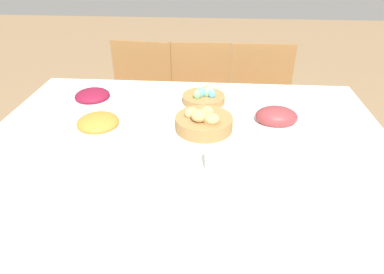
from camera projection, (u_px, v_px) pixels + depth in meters
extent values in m
plane|color=#937551|center=(188.00, 259.00, 1.83)|extent=(12.00, 12.00, 0.00)
cube|color=silver|center=(188.00, 204.00, 1.63)|extent=(1.68, 1.16, 0.78)
cylinder|color=olive|center=(102.00, 152.00, 2.33)|extent=(0.03, 0.03, 0.43)
cylinder|color=olive|center=(158.00, 158.00, 2.27)|extent=(0.03, 0.03, 0.43)
cylinder|color=olive|center=(122.00, 125.00, 2.65)|extent=(0.03, 0.03, 0.43)
cylinder|color=olive|center=(171.00, 130.00, 2.60)|extent=(0.03, 0.03, 0.43)
cube|color=olive|center=(136.00, 112.00, 2.35)|extent=(0.46, 0.46, 0.02)
cube|color=olive|center=(142.00, 71.00, 2.40)|extent=(0.42, 0.06, 0.42)
cylinder|color=olive|center=(232.00, 160.00, 2.25)|extent=(0.03, 0.03, 0.43)
cylinder|color=olive|center=(291.00, 162.00, 2.23)|extent=(0.03, 0.03, 0.43)
cylinder|color=olive|center=(230.00, 131.00, 2.58)|extent=(0.03, 0.03, 0.43)
cylinder|color=olive|center=(282.00, 132.00, 2.56)|extent=(0.03, 0.03, 0.43)
cube|color=olive|center=(262.00, 117.00, 2.29)|extent=(0.43, 0.43, 0.02)
cube|color=olive|center=(262.00, 75.00, 2.35)|extent=(0.42, 0.02, 0.42)
cylinder|color=olive|center=(168.00, 158.00, 2.28)|extent=(0.03, 0.03, 0.43)
cylinder|color=olive|center=(227.00, 159.00, 2.26)|extent=(0.03, 0.03, 0.43)
cylinder|color=olive|center=(174.00, 129.00, 2.61)|extent=(0.03, 0.03, 0.43)
cylinder|color=olive|center=(225.00, 130.00, 2.59)|extent=(0.03, 0.03, 0.43)
cube|color=olive|center=(199.00, 115.00, 2.32)|extent=(0.43, 0.43, 0.02)
cube|color=olive|center=(200.00, 73.00, 2.38)|extent=(0.42, 0.03, 0.42)
cylinder|color=#9E7542|center=(204.00, 123.00, 1.46)|extent=(0.25, 0.25, 0.06)
ellipsoid|color=tan|center=(199.00, 116.00, 1.41)|extent=(0.10, 0.10, 0.05)
ellipsoid|color=tan|center=(207.00, 112.00, 1.46)|extent=(0.09, 0.09, 0.05)
ellipsoid|color=tan|center=(191.00, 113.00, 1.46)|extent=(0.08, 0.09, 0.05)
ellipsoid|color=tan|center=(212.00, 121.00, 1.40)|extent=(0.10, 0.10, 0.06)
ellipsoid|color=tan|center=(203.00, 116.00, 1.44)|extent=(0.09, 0.10, 0.06)
ellipsoid|color=tan|center=(212.00, 119.00, 1.39)|extent=(0.09, 0.09, 0.05)
cylinder|color=#9E7542|center=(203.00, 98.00, 1.70)|extent=(0.21, 0.21, 0.03)
ellipsoid|color=pink|center=(209.00, 91.00, 1.69)|extent=(0.04, 0.04, 0.05)
ellipsoid|color=#F4D151|center=(207.00, 89.00, 1.71)|extent=(0.04, 0.04, 0.05)
ellipsoid|color=#F29E4C|center=(206.00, 91.00, 1.69)|extent=(0.04, 0.04, 0.05)
ellipsoid|color=#60B2E0|center=(201.00, 93.00, 1.67)|extent=(0.04, 0.04, 0.05)
ellipsoid|color=#7FCC7A|center=(207.00, 92.00, 1.68)|extent=(0.04, 0.04, 0.05)
ellipsoid|color=#7FCC7A|center=(200.00, 91.00, 1.70)|extent=(0.04, 0.04, 0.05)
ellipsoid|color=#7FCC7A|center=(197.00, 95.00, 1.65)|extent=(0.04, 0.04, 0.05)
ellipsoid|color=#60B2E0|center=(212.00, 94.00, 1.66)|extent=(0.04, 0.04, 0.05)
ellipsoid|color=white|center=(275.00, 122.00, 1.51)|extent=(0.28, 0.20, 0.01)
ellipsoid|color=brown|center=(276.00, 117.00, 1.50)|extent=(0.18, 0.14, 0.09)
cylinder|color=white|center=(99.00, 130.00, 1.42)|extent=(0.20, 0.20, 0.05)
ellipsoid|color=orange|center=(98.00, 122.00, 1.40)|extent=(0.17, 0.17, 0.06)
cylinder|color=white|center=(93.00, 102.00, 1.65)|extent=(0.19, 0.19, 0.05)
ellipsoid|color=maroon|center=(92.00, 96.00, 1.63)|extent=(0.16, 0.16, 0.06)
cylinder|color=white|center=(140.00, 197.00, 1.09)|extent=(0.26, 0.26, 0.01)
cube|color=silver|center=(92.00, 195.00, 1.10)|extent=(0.01, 0.18, 0.00)
cube|color=silver|center=(189.00, 200.00, 1.08)|extent=(0.01, 0.18, 0.00)
cube|color=silver|center=(198.00, 200.00, 1.08)|extent=(0.01, 0.18, 0.00)
cylinder|color=silver|center=(215.00, 159.00, 1.20)|extent=(0.07, 0.07, 0.09)
cube|color=white|center=(82.00, 154.00, 1.28)|extent=(0.11, 0.07, 0.03)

